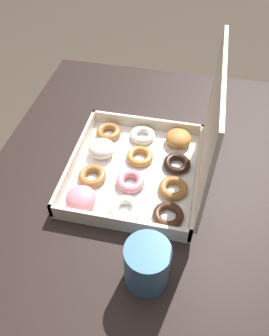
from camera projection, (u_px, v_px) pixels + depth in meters
ground_plane at (138, 292)px, 1.32m from camera, size 8.00×8.00×0.00m
dining_table at (139, 206)px, 0.88m from camera, size 1.00×0.76×0.70m
donut_box at (149, 160)px, 0.77m from camera, size 0.34×0.32×0.31m
coffee_mug at (147, 264)px, 0.59m from camera, size 0.08×0.08×0.11m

